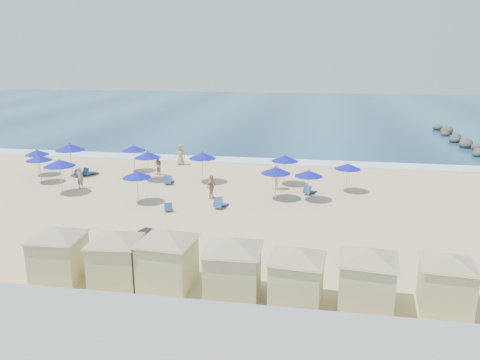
% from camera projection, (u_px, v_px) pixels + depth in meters
% --- Properties ---
extents(ground, '(160.00, 160.00, 0.00)m').
position_uv_depth(ground, '(181.00, 214.00, 29.22)').
color(ground, '#CDB382').
rests_on(ground, ground).
extents(ocean, '(160.00, 80.00, 0.06)m').
position_uv_depth(ocean, '(271.00, 111.00, 81.56)').
color(ocean, navy).
rests_on(ocean, ground).
extents(surf_line, '(160.00, 2.50, 0.08)m').
position_uv_depth(surf_line, '(228.00, 160.00, 43.96)').
color(surf_line, white).
rests_on(surf_line, ground).
extents(seawall, '(160.00, 6.10, 1.22)m').
position_uv_depth(seawall, '(68.00, 324.00, 16.21)').
color(seawall, gray).
rests_on(seawall, ground).
extents(rock_jetty, '(2.56, 26.66, 0.96)m').
position_uv_depth(rock_jetty, '(470.00, 146.00, 48.96)').
color(rock_jetty, '#302C28').
rests_on(rock_jetty, ground).
extents(trash_bin, '(0.92, 0.92, 0.73)m').
position_uv_depth(trash_bin, '(147.00, 237.00, 24.63)').
color(trash_bin, black).
rests_on(trash_bin, ground).
extents(cabana_0, '(4.35, 4.35, 2.73)m').
position_uv_depth(cabana_0, '(58.00, 246.00, 20.46)').
color(cabana_0, beige).
rests_on(cabana_0, ground).
extents(cabana_1, '(4.31, 4.31, 2.71)m').
position_uv_depth(cabana_1, '(115.00, 250.00, 20.01)').
color(cabana_1, beige).
rests_on(cabana_1, ground).
extents(cabana_2, '(4.59, 4.59, 2.88)m').
position_uv_depth(cabana_2, '(167.00, 251.00, 19.73)').
color(cabana_2, beige).
rests_on(cabana_2, ground).
extents(cabana_3, '(4.63, 4.63, 2.91)m').
position_uv_depth(cabana_3, '(233.00, 260.00, 18.87)').
color(cabana_3, beige).
rests_on(cabana_3, ground).
extents(cabana_4, '(4.29, 4.29, 2.70)m').
position_uv_depth(cabana_4, '(297.00, 268.00, 18.36)').
color(cabana_4, beige).
rests_on(cabana_4, ground).
extents(cabana_5, '(4.45, 4.45, 2.81)m').
position_uv_depth(cabana_5, '(368.00, 270.00, 18.10)').
color(cabana_5, beige).
rests_on(cabana_5, ground).
extents(cabana_6, '(4.11, 4.11, 2.59)m').
position_uv_depth(cabana_6, '(447.00, 274.00, 18.01)').
color(cabana_6, beige).
rests_on(cabana_6, ground).
extents(umbrella_0, '(1.95, 1.95, 2.22)m').
position_uv_depth(umbrella_0, '(37.00, 152.00, 38.11)').
color(umbrella_0, '#A5A8AD').
rests_on(umbrella_0, ground).
extents(umbrella_1, '(2.00, 2.00, 2.28)m').
position_uv_depth(umbrella_1, '(39.00, 158.00, 35.84)').
color(umbrella_1, '#A5A8AD').
rests_on(umbrella_1, ground).
extents(umbrella_2, '(2.40, 2.40, 2.73)m').
position_uv_depth(umbrella_2, '(70.00, 147.00, 37.93)').
color(umbrella_2, '#A5A8AD').
rests_on(umbrella_2, ground).
extents(umbrella_3, '(2.27, 2.27, 2.58)m').
position_uv_depth(umbrella_3, '(59.00, 163.00, 33.02)').
color(umbrella_3, '#A5A8AD').
rests_on(umbrella_3, ground).
extents(umbrella_4, '(2.05, 2.05, 2.33)m').
position_uv_depth(umbrella_4, '(133.00, 148.00, 39.33)').
color(umbrella_4, '#A5A8AD').
rests_on(umbrella_4, ground).
extents(umbrella_5, '(2.10, 2.10, 2.39)m').
position_uv_depth(umbrella_5, '(147.00, 155.00, 36.46)').
color(umbrella_5, '#A5A8AD').
rests_on(umbrella_5, ground).
extents(umbrella_6, '(1.99, 1.99, 2.26)m').
position_uv_depth(umbrella_6, '(137.00, 175.00, 30.95)').
color(umbrella_6, '#A5A8AD').
rests_on(umbrella_6, ground).
extents(umbrella_7, '(2.18, 2.18, 2.48)m').
position_uv_depth(umbrella_7, '(202.00, 155.00, 35.86)').
color(umbrella_7, '#A5A8AD').
rests_on(umbrella_7, ground).
extents(umbrella_8, '(2.09, 2.09, 2.38)m').
position_uv_depth(umbrella_8, '(276.00, 170.00, 31.69)').
color(umbrella_8, '#A5A8AD').
rests_on(umbrella_8, ground).
extents(umbrella_9, '(2.09, 2.09, 2.38)m').
position_uv_depth(umbrella_9, '(285.00, 158.00, 35.27)').
color(umbrella_9, '#A5A8AD').
rests_on(umbrella_9, ground).
extents(umbrella_10, '(1.93, 1.93, 2.20)m').
position_uv_depth(umbrella_10, '(348.00, 166.00, 33.47)').
color(umbrella_10, '#A5A8AD').
rests_on(umbrella_10, ground).
extents(umbrella_11, '(1.95, 1.95, 2.22)m').
position_uv_depth(umbrella_11, '(309.00, 173.00, 31.45)').
color(umbrella_11, '#A5A8AD').
rests_on(umbrella_11, ground).
extents(beach_chair_0, '(0.63, 1.27, 0.68)m').
position_uv_depth(beach_chair_0, '(80.00, 174.00, 38.06)').
color(beach_chair_0, navy).
rests_on(beach_chair_0, ground).
extents(beach_chair_1, '(0.99, 1.41, 0.71)m').
position_uv_depth(beach_chair_1, '(89.00, 172.00, 38.52)').
color(beach_chair_1, navy).
rests_on(beach_chair_1, ground).
extents(beach_chair_2, '(0.74, 1.40, 0.74)m').
position_uv_depth(beach_chair_2, '(169.00, 181.00, 35.96)').
color(beach_chair_2, navy).
rests_on(beach_chair_2, ground).
extents(beach_chair_3, '(0.84, 1.21, 0.61)m').
position_uv_depth(beach_chair_3, '(168.00, 208.00, 29.81)').
color(beach_chair_3, navy).
rests_on(beach_chair_3, ground).
extents(beach_chair_4, '(0.87, 1.43, 0.73)m').
position_uv_depth(beach_chair_4, '(220.00, 204.00, 30.39)').
color(beach_chair_4, navy).
rests_on(beach_chair_4, ground).
extents(beach_chair_5, '(1.05, 1.40, 0.70)m').
position_uv_depth(beach_chair_5, '(309.00, 191.00, 33.41)').
color(beach_chair_5, navy).
rests_on(beach_chair_5, ground).
extents(beachgoer_0, '(0.66, 0.50, 1.65)m').
position_uv_depth(beachgoer_0, '(80.00, 178.00, 34.62)').
color(beachgoer_0, tan).
rests_on(beachgoer_0, ground).
extents(beachgoer_1, '(1.00, 0.97, 1.62)m').
position_uv_depth(beachgoer_1, '(158.00, 166.00, 38.34)').
color(beachgoer_1, tan).
rests_on(beachgoer_1, ground).
extents(beachgoer_2, '(0.75, 1.07, 1.68)m').
position_uv_depth(beachgoer_2, '(211.00, 187.00, 32.20)').
color(beachgoer_2, tan).
rests_on(beachgoer_2, ground).
extents(beachgoer_3, '(1.15, 1.39, 1.87)m').
position_uv_depth(beachgoer_3, '(275.00, 177.00, 34.30)').
color(beachgoer_3, tan).
rests_on(beachgoer_3, ground).
extents(beachgoer_4, '(0.94, 0.64, 1.86)m').
position_uv_depth(beachgoer_4, '(180.00, 155.00, 41.98)').
color(beachgoer_4, tan).
rests_on(beachgoer_4, ground).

